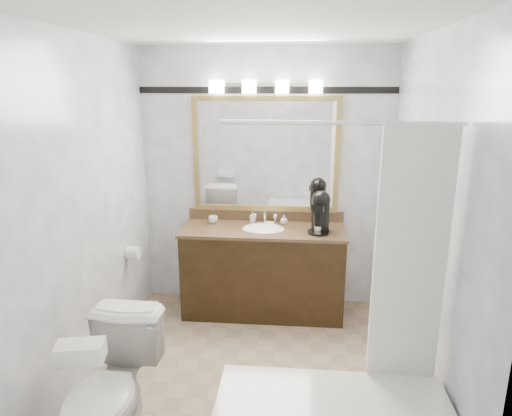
# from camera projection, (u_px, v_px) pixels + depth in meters

# --- Properties ---
(room) EXTENTS (2.42, 2.62, 2.52)m
(room) POSITION_uv_depth(u_px,v_px,m) (253.00, 218.00, 3.18)
(room) COLOR tan
(room) RESTS_ON ground
(vanity) EXTENTS (1.53, 0.58, 0.97)m
(vanity) POSITION_uv_depth(u_px,v_px,m) (263.00, 269.00, 4.37)
(vanity) COLOR black
(vanity) RESTS_ON ground
(mirror) EXTENTS (1.40, 0.04, 1.10)m
(mirror) POSITION_uv_depth(u_px,v_px,m) (266.00, 155.00, 4.35)
(mirror) COLOR #A78B4B
(mirror) RESTS_ON room
(vanity_light_bar) EXTENTS (1.02, 0.14, 0.12)m
(vanity_light_bar) POSITION_uv_depth(u_px,v_px,m) (266.00, 86.00, 4.13)
(vanity_light_bar) COLOR silver
(vanity_light_bar) RESTS_ON room
(accent_stripe) EXTENTS (2.40, 0.01, 0.06)m
(accent_stripe) POSITION_uv_depth(u_px,v_px,m) (266.00, 90.00, 4.20)
(accent_stripe) COLOR black
(accent_stripe) RESTS_ON room
(tp_roll) EXTENTS (0.11, 0.12, 0.12)m
(tp_roll) POSITION_uv_depth(u_px,v_px,m) (133.00, 253.00, 4.06)
(tp_roll) COLOR white
(tp_roll) RESTS_ON room
(toilet) EXTENTS (0.48, 0.81, 0.81)m
(toilet) POSITION_uv_depth(u_px,v_px,m) (110.00, 394.00, 2.65)
(toilet) COLOR white
(toilet) RESTS_ON ground
(tissue_box) EXTENTS (0.26, 0.17, 0.10)m
(tissue_box) POSITION_uv_depth(u_px,v_px,m) (80.00, 352.00, 2.27)
(tissue_box) COLOR white
(tissue_box) RESTS_ON toilet
(coffee_maker) EXTENTS (0.20, 0.25, 0.38)m
(coffee_maker) POSITION_uv_depth(u_px,v_px,m) (320.00, 211.00, 4.12)
(coffee_maker) COLOR black
(coffee_maker) RESTS_ON vanity
(cup_left) EXTENTS (0.11, 0.11, 0.07)m
(cup_left) POSITION_uv_depth(u_px,v_px,m) (213.00, 220.00, 4.41)
(cup_left) COLOR white
(cup_left) RESTS_ON vanity
(soap_bottle_a) EXTENTS (0.05, 0.05, 0.10)m
(soap_bottle_a) POSITION_uv_depth(u_px,v_px,m) (252.00, 217.00, 4.44)
(soap_bottle_a) COLOR white
(soap_bottle_a) RESTS_ON vanity
(soap_bottle_b) EXTENTS (0.09, 0.09, 0.09)m
(soap_bottle_b) POSITION_uv_depth(u_px,v_px,m) (284.00, 220.00, 4.38)
(soap_bottle_b) COLOR white
(soap_bottle_b) RESTS_ON vanity
(soap_bar) EXTENTS (0.09, 0.08, 0.03)m
(soap_bar) POSITION_uv_depth(u_px,v_px,m) (269.00, 223.00, 4.37)
(soap_bar) COLOR beige
(soap_bar) RESTS_ON vanity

